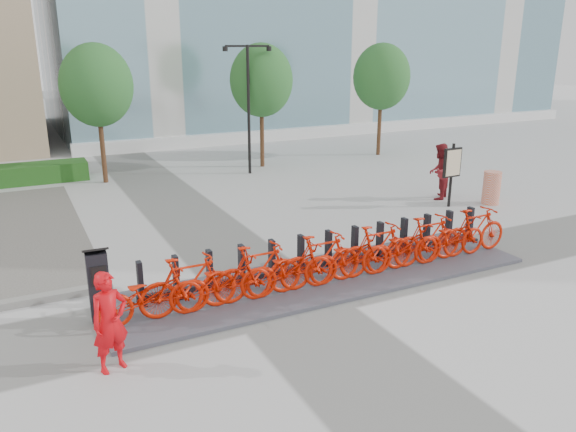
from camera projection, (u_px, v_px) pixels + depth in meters
name	position (u px, v px, depth m)	size (l,w,h in m)	color
ground	(277.00, 296.00, 11.66)	(120.00, 120.00, 0.00)	#AFAFAF
hedge_b	(2.00, 176.00, 20.72)	(6.00, 1.20, 0.70)	#1B5F16
tree_1	(97.00, 85.00, 20.23)	(2.60, 2.60, 5.10)	#4C2A1B
tree_2	(261.00, 80.00, 23.00)	(2.60, 2.60, 5.10)	#4C2A1B
tree_3	(382.00, 77.00, 25.56)	(2.60, 2.60, 5.10)	#4C2A1B
streetlamp	(248.00, 95.00, 21.85)	(2.00, 0.20, 5.00)	black
dock_pad	(324.00, 278.00, 12.45)	(9.60, 2.40, 0.08)	#43434D
dock_rail_posts	(330.00, 249.00, 12.90)	(8.74, 0.50, 0.85)	black
bike_0	(151.00, 295.00, 10.33)	(0.69, 1.98, 1.04)	red
bike_1	(188.00, 285.00, 10.62)	(0.54, 1.92, 1.16)	red
bike_2	(224.00, 281.00, 10.94)	(0.69, 1.98, 1.04)	red
bike_3	(258.00, 272.00, 11.23)	(0.54, 1.92, 1.16)	red
bike_4	(290.00, 268.00, 11.56)	(0.69, 1.98, 1.04)	red
bike_5	(321.00, 260.00, 11.85)	(0.54, 1.92, 1.16)	red
bike_6	(349.00, 257.00, 12.17)	(0.69, 1.98, 1.04)	red
bike_7	(377.00, 249.00, 12.46)	(0.54, 1.92, 1.16)	red
bike_8	(403.00, 247.00, 12.78)	(0.69, 1.98, 1.04)	red
bike_9	(428.00, 239.00, 13.07)	(0.54, 1.92, 1.16)	red
bike_10	(452.00, 237.00, 13.40)	(0.69, 1.98, 1.04)	red
bike_11	(475.00, 231.00, 13.69)	(0.54, 1.92, 1.16)	red
kiosk	(99.00, 284.00, 10.34)	(0.47, 0.40, 1.46)	black
worker_red	(110.00, 322.00, 8.82)	(0.61, 0.40, 1.67)	red
pedestrian	(439.00, 172.00, 18.75)	(0.91, 0.71, 1.88)	maroon
construction_barrel	(492.00, 188.00, 18.27)	(0.56, 0.56, 1.08)	#DE3F0E
map_sign	(452.00, 165.00, 17.71)	(0.67, 0.14, 2.05)	black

